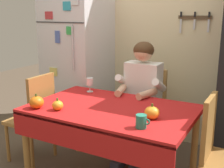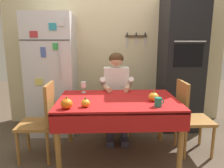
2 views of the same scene
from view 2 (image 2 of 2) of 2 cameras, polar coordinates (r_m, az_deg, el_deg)
name	(u,v)px [view 2 (image 2 of 2)]	position (r m, az deg, el deg)	size (l,w,h in m)	color
ground_plane	(118,160)	(2.73, 1.59, -19.76)	(10.00, 10.00, 0.00)	brown
back_wall_assembly	(116,47)	(3.67, 1.12, 9.93)	(3.70, 0.13, 2.60)	beige
refrigerator	(53,74)	(3.41, -15.58, 2.56)	(0.68, 0.71, 1.80)	silver
wall_oven	(180,64)	(3.54, 17.86, 5.23)	(0.60, 0.64, 2.10)	black
dining_table	(118,106)	(2.52, 1.56, -6.02)	(1.40, 0.90, 0.74)	#9E6B33
chair_behind_person	(116,99)	(3.32, 0.97, -4.14)	(0.40, 0.40, 0.93)	tan
seated_person	(116,88)	(3.08, 1.18, -1.08)	(0.47, 0.55, 1.25)	#38384C
chair_left_side	(42,118)	(2.70, -18.21, -8.65)	(0.40, 0.40, 0.93)	#9E6B33
chair_right_side	(189,114)	(2.85, 19.96, -7.63)	(0.40, 0.40, 0.93)	#9E6B33
coffee_mug	(158,102)	(2.28, 12.29, -4.77)	(0.11, 0.08, 0.10)	#237F66
wine_glass	(83,85)	(2.81, -7.69, -0.30)	(0.07, 0.07, 0.14)	white
pumpkin_large	(85,103)	(2.23, -7.13, -5.11)	(0.09, 0.09, 0.10)	orange
pumpkin_medium	(154,97)	(2.47, 11.09, -3.38)	(0.12, 0.12, 0.12)	orange
pumpkin_small	(67,104)	(2.21, -12.08, -5.18)	(0.12, 0.12, 0.13)	orange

